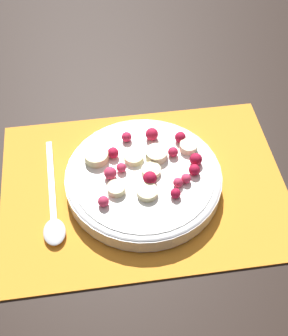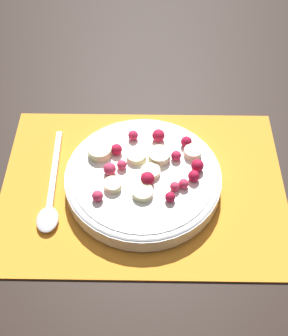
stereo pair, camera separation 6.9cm
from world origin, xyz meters
The scene contains 4 objects.
ground_plane centered at (0.00, 0.00, 0.00)m, with size 3.00×3.00×0.00m, color black.
placemat centered at (0.00, 0.00, 0.00)m, with size 0.43×0.31×0.01m.
fruit_bowl centered at (0.00, 0.01, 0.02)m, with size 0.23×0.23×0.05m.
spoon centered at (-0.14, -0.04, 0.01)m, with size 0.03×0.20×0.01m.
Camera 1 is at (-0.06, -0.43, 0.57)m, focal length 50.00 mm.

